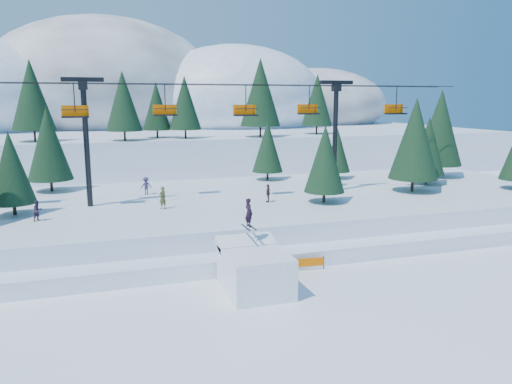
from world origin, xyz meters
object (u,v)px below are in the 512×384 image
object	(u,v)px
jump_kicker	(255,269)
banner_near	(303,263)
chairlift	(216,120)
banner_far	(390,245)

from	to	relation	value
jump_kicker	banner_near	size ratio (longest dim) A/B	1.85
jump_kicker	chairlift	world-z (taller)	chairlift
banner_far	jump_kicker	bearing A→B (deg)	-160.60
chairlift	jump_kicker	bearing A→B (deg)	-95.84
banner_near	banner_far	size ratio (longest dim) A/B	1.01
jump_kicker	banner_far	distance (m)	12.59
jump_kicker	banner_far	size ratio (longest dim) A/B	1.86
chairlift	banner_far	size ratio (longest dim) A/B	16.26
banner_near	chairlift	bearing A→B (deg)	100.62
jump_kicker	chairlift	bearing A→B (deg)	84.16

